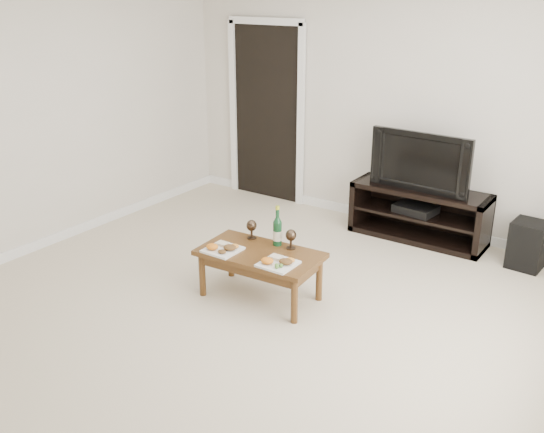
{
  "coord_description": "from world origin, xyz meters",
  "views": [
    {
      "loc": [
        2.57,
        -3.15,
        2.48
      ],
      "look_at": [
        -0.05,
        0.66,
        0.7
      ],
      "focal_mm": 40.0,
      "sensor_mm": 36.0,
      "label": 1
    }
  ],
  "objects_px": {
    "television": "(424,160)",
    "subwoofer": "(528,245)",
    "coffee_table": "(260,275)",
    "media_console": "(419,214)"
  },
  "relations": [
    {
      "from": "media_console",
      "to": "coffee_table",
      "type": "bearing_deg",
      "value": -107.23
    },
    {
      "from": "media_console",
      "to": "television",
      "type": "bearing_deg",
      "value": 0.0
    },
    {
      "from": "media_console",
      "to": "television",
      "type": "height_order",
      "value": "television"
    },
    {
      "from": "media_console",
      "to": "coffee_table",
      "type": "distance_m",
      "value": 2.05
    },
    {
      "from": "television",
      "to": "subwoofer",
      "type": "distance_m",
      "value": 1.26
    },
    {
      "from": "media_console",
      "to": "subwoofer",
      "type": "height_order",
      "value": "media_console"
    },
    {
      "from": "media_console",
      "to": "subwoofer",
      "type": "bearing_deg",
      "value": -3.84
    },
    {
      "from": "subwoofer",
      "to": "coffee_table",
      "type": "bearing_deg",
      "value": -128.09
    },
    {
      "from": "television",
      "to": "subwoofer",
      "type": "xyz_separation_m",
      "value": [
        1.09,
        -0.07,
        -0.62
      ]
    },
    {
      "from": "television",
      "to": "subwoofer",
      "type": "relative_size",
      "value": 2.29
    }
  ]
}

